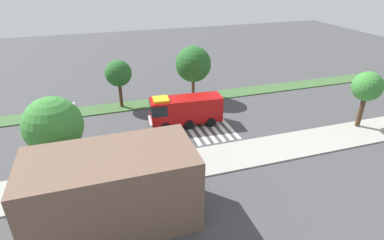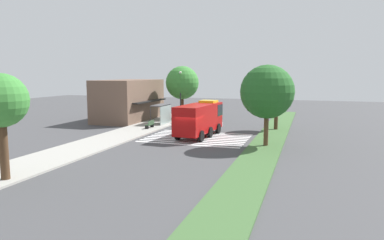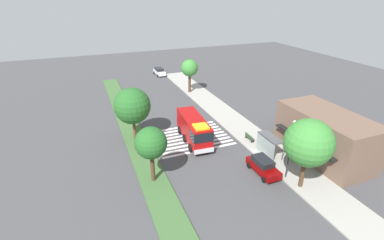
{
  "view_description": "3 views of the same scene",
  "coord_description": "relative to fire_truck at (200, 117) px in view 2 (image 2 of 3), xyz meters",
  "views": [
    {
      "loc": [
        12.6,
        31.47,
        16.95
      ],
      "look_at": [
        3.0,
        1.57,
        1.25
      ],
      "focal_mm": 29.25,
      "sensor_mm": 36.0,
      "label": 1
    },
    {
      "loc": [
        -31.97,
        -10.78,
        6.57
      ],
      "look_at": [
        3.06,
        0.8,
        1.74
      ],
      "focal_mm": 33.25,
      "sensor_mm": 36.0,
      "label": 2
    },
    {
      "loc": [
        34.29,
        -12.4,
        18.6
      ],
      "look_at": [
        0.45,
        0.94,
        1.76
      ],
      "focal_mm": 26.28,
      "sensor_mm": 36.0,
      "label": 3
    }
  ],
  "objects": [
    {
      "name": "bench_near_shelter",
      "position": [
        2.51,
        7.0,
        -1.39
      ],
      "size": [
        1.6,
        0.5,
        0.9
      ],
      "color": "#2D472D",
      "rests_on": "sidewalk"
    },
    {
      "name": "street_lamp",
      "position": [
        11.07,
        6.27,
        2.11
      ],
      "size": [
        0.36,
        0.36,
        6.76
      ],
      "color": "#2D2D30",
      "rests_on": "sidewalk"
    },
    {
      "name": "median_strip",
      "position": [
        -3.55,
        -7.27,
        -1.91
      ],
      "size": [
        60.0,
        3.0,
        0.14
      ],
      "primitive_type": "cube",
      "color": "#3D6033",
      "rests_on": "ground_plane"
    },
    {
      "name": "storefront_building",
      "position": [
        9.01,
        13.22,
        0.87
      ],
      "size": [
        11.53,
        6.57,
        5.69
      ],
      "color": "brown",
      "rests_on": "ground_plane"
    },
    {
      "name": "sidewalk",
      "position": [
        -3.55,
        8.01,
        -1.91
      ],
      "size": [
        60.0,
        4.68,
        0.14
      ],
      "primitive_type": "cube",
      "color": "#9E9B93",
      "rests_on": "ground_plane"
    },
    {
      "name": "sidewalk_tree_center",
      "position": [
        12.9,
        6.67,
        3.26
      ],
      "size": [
        4.78,
        4.78,
        7.51
      ],
      "color": "#47301E",
      "rests_on": "sidewalk"
    },
    {
      "name": "median_tree_west",
      "position": [
        6.34,
        -7.27,
        2.66
      ],
      "size": [
        3.33,
        3.33,
        6.21
      ],
      "color": "#47301E",
      "rests_on": "median_strip"
    },
    {
      "name": "ground_plane",
      "position": [
        -3.55,
        -0.05,
        -1.98
      ],
      "size": [
        120.0,
        120.0,
        0.0
      ],
      "primitive_type": "plane",
      "color": "#424244"
    },
    {
      "name": "fire_truck",
      "position": [
        0.0,
        0.0,
        0.0
      ],
      "size": [
        8.57,
        3.24,
        3.61
      ],
      "rotation": [
        0.0,
        0.0,
        -0.07
      ],
      "color": "#A50C0C",
      "rests_on": "ground_plane"
    },
    {
      "name": "sidewalk_tree_far_west",
      "position": [
        -19.04,
        6.67,
        2.92
      ],
      "size": [
        3.26,
        3.26,
        6.47
      ],
      "color": "#47301E",
      "rests_on": "sidewalk"
    },
    {
      "name": "crosswalk",
      "position": [
        -1.25,
        -0.05,
        -1.97
      ],
      "size": [
        7.65,
        10.29,
        0.01
      ],
      "color": "silver",
      "rests_on": "ground_plane"
    },
    {
      "name": "median_tree_far_west",
      "position": [
        -3.55,
        -7.27,
        2.98
      ],
      "size": [
        4.78,
        4.78,
        7.22
      ],
      "color": "#513823",
      "rests_on": "median_strip"
    },
    {
      "name": "bus_stop_shelter",
      "position": [
        6.51,
        6.98,
        -0.09
      ],
      "size": [
        3.5,
        1.4,
        2.46
      ],
      "color": "#4C4C51",
      "rests_on": "sidewalk"
    },
    {
      "name": "parked_car_mid",
      "position": [
        9.35,
        4.47,
        -1.08
      ],
      "size": [
        4.39,
        2.06,
        1.77
      ],
      "rotation": [
        0.0,
        0.0,
        0.01
      ],
      "color": "#720505",
      "rests_on": "ground_plane"
    }
  ]
}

